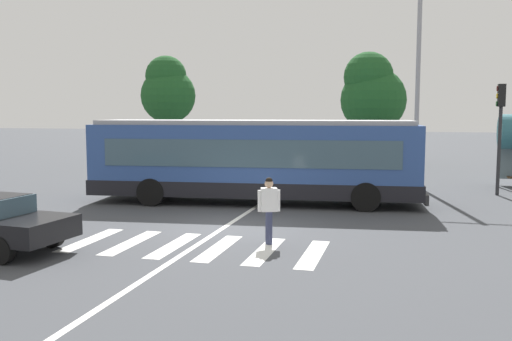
{
  "coord_description": "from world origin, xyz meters",
  "views": [
    {
      "loc": [
        4.83,
        -15.57,
        3.4
      ],
      "look_at": [
        -0.19,
        3.66,
        1.3
      ],
      "focal_mm": 39.74,
      "sensor_mm": 36.0,
      "label": 1
    }
  ],
  "objects": [
    {
      "name": "ground_plane",
      "position": [
        0.0,
        0.0,
        0.0
      ],
      "size": [
        160.0,
        160.0,
        0.0
      ],
      "primitive_type": "plane",
      "color": "#424449"
    },
    {
      "name": "city_transit_bus",
      "position": [
        -0.46,
        4.44,
        1.59
      ],
      "size": [
        12.25,
        3.79,
        3.06
      ],
      "color": "black",
      "rests_on": "ground_plane"
    },
    {
      "name": "pedestrian_crossing_street",
      "position": [
        1.55,
        -1.7,
        0.97
      ],
      "size": [
        0.55,
        0.39,
        1.72
      ],
      "color": "#333856",
      "rests_on": "ground_plane"
    },
    {
      "name": "parked_car_white",
      "position": [
        -3.36,
        12.97,
        0.77
      ],
      "size": [
        1.88,
        4.5,
        1.35
      ],
      "color": "black",
      "rests_on": "ground_plane"
    },
    {
      "name": "parked_car_blue",
      "position": [
        -0.8,
        13.18,
        0.77
      ],
      "size": [
        2.05,
        4.59,
        1.35
      ],
      "color": "black",
      "rests_on": "ground_plane"
    },
    {
      "name": "parked_car_teal",
      "position": [
        2.12,
        13.17,
        0.77
      ],
      "size": [
        2.14,
        4.62,
        1.35
      ],
      "color": "black",
      "rests_on": "ground_plane"
    },
    {
      "name": "traffic_light_far_corner",
      "position": [
        8.55,
        8.86,
        3.01
      ],
      "size": [
        0.33,
        0.32,
        4.46
      ],
      "color": "#28282B",
      "rests_on": "ground_plane"
    },
    {
      "name": "twin_arm_street_lamp",
      "position": [
        5.37,
        10.98,
        5.63
      ],
      "size": [
        5.02,
        0.32,
        9.1
      ],
      "color": "#939399",
      "rests_on": "ground_plane"
    },
    {
      "name": "background_tree_left",
      "position": [
        -9.64,
        17.8,
        4.68
      ],
      "size": [
        3.44,
        3.44,
        6.84
      ],
      "color": "brown",
      "rests_on": "ground_plane"
    },
    {
      "name": "background_tree_right",
      "position": [
        2.82,
        20.86,
        4.5
      ],
      "size": [
        4.11,
        4.11,
        7.06
      ],
      "color": "brown",
      "rests_on": "ground_plane"
    },
    {
      "name": "crosswalk_painted_stripes",
      "position": [
        -0.15,
        -2.47,
        0.0
      ],
      "size": [
        6.38,
        2.8,
        0.01
      ],
      "color": "silver",
      "rests_on": "ground_plane"
    },
    {
      "name": "lane_center_line",
      "position": [
        -0.19,
        2.0,
        0.0
      ],
      "size": [
        0.16,
        24.0,
        0.01
      ],
      "primitive_type": "cube",
      "color": "silver",
      "rests_on": "ground_plane"
    }
  ]
}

